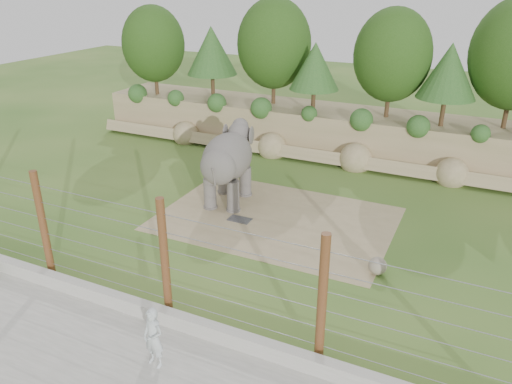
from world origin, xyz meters
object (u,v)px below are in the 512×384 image
at_px(elephant, 228,167).
at_px(zookeeper, 153,338).
at_px(stone_ball, 377,266).
at_px(barrier_fence, 165,258).

height_order(elephant, zookeeper, elephant).
xyz_separation_m(stone_ball, zookeeper, (-4.50, -7.09, 0.56)).
height_order(barrier_fence, zookeeper, barrier_fence).
bearing_deg(stone_ball, elephant, 157.36).
bearing_deg(barrier_fence, stone_ball, 42.26).
xyz_separation_m(barrier_fence, zookeeper, (1.00, -2.10, -1.09)).
relative_size(stone_ball, barrier_fence, 0.03).
distance_m(elephant, zookeeper, 10.86).
xyz_separation_m(elephant, barrier_fence, (2.26, -8.23, 0.28)).
distance_m(stone_ball, barrier_fence, 7.61).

